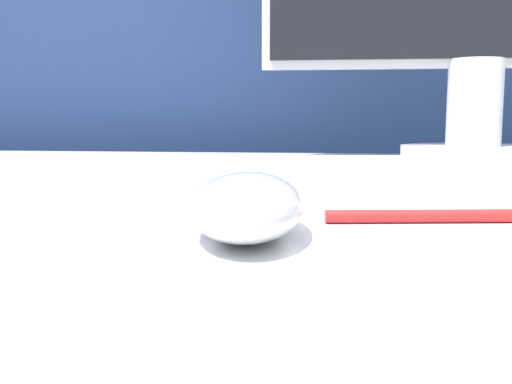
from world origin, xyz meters
TOP-DOWN VIEW (x-y plane):
  - partition_panel at (0.00, 0.60)m, footprint 5.00×0.03m
  - computer_mouse_near at (-0.03, -0.21)m, footprint 0.07×0.13m
  - keyboard at (-0.11, 0.01)m, footprint 0.46×0.14m
  - pen at (0.08, -0.15)m, footprint 0.15×0.03m

SIDE VIEW (x-z plane):
  - partition_panel at x=0.00m, z-range 0.00..1.37m
  - pen at x=0.08m, z-range 0.73..0.74m
  - keyboard at x=-0.11m, z-range 0.73..0.75m
  - computer_mouse_near at x=-0.03m, z-range 0.73..0.76m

